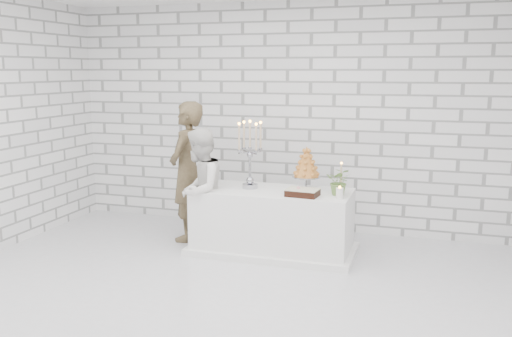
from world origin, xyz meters
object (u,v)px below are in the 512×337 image
bride (200,190)px  groom (188,171)px  croquembouche (306,168)px  cake_table (273,222)px  candelabra (250,154)px

bride → groom: bearing=-140.6°
bride → croquembouche: bride is taller
cake_table → groom: size_ratio=1.03×
bride → croquembouche: 1.27m
groom → bride: groom is taller
cake_table → candelabra: (-0.29, 0.03, 0.78)m
cake_table → groom: groom is taller
croquembouche → groom: bearing=178.0°
croquembouche → cake_table: bearing=-158.1°
cake_table → candelabra: 0.83m
groom → candelabra: 0.93m
candelabra → cake_table: bearing=-5.8°
bride → cake_table: bearing=101.8°
groom → croquembouche: (1.52, -0.05, 0.13)m
candelabra → croquembouche: bearing=10.1°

